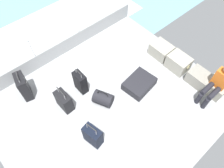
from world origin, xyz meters
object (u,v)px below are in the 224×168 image
(suitcase_1, at_px, (64,101))
(paper_cup, at_px, (121,44))
(cargo_crate_2, at_px, (199,78))
(cargo_crate_3, at_px, (215,88))
(passenger_seated, at_px, (217,83))
(suitcase_5, at_px, (24,87))
(cargo_crate_0, at_px, (161,50))
(suitcase_2, at_px, (93,136))
(duffel_bag, at_px, (103,98))
(suitcase_0, at_px, (80,82))
(suitcase_4, at_px, (139,84))
(cargo_crate_1, at_px, (178,63))

(suitcase_1, distance_m, paper_cup, 2.48)
(cargo_crate_2, distance_m, cargo_crate_3, 0.44)
(passenger_seated, distance_m, suitcase_5, 4.51)
(suitcase_1, bearing_deg, paper_cup, 105.08)
(cargo_crate_0, xyz_separation_m, suitcase_5, (-1.29, -3.48, 0.17))
(cargo_crate_2, xyz_separation_m, passenger_seated, (0.43, -0.12, 0.37))
(suitcase_2, height_order, suitcase_5, suitcase_5)
(cargo_crate_2, bearing_deg, cargo_crate_0, 179.99)
(cargo_crate_0, distance_m, suitcase_1, 2.99)
(suitcase_2, xyz_separation_m, duffel_bag, (-0.60, 0.78, -0.12))
(cargo_crate_0, relative_size, suitcase_5, 0.76)
(cargo_crate_2, distance_m, suitcase_2, 3.04)
(passenger_seated, distance_m, suitcase_0, 3.19)
(cargo_crate_2, height_order, suitcase_1, suitcase_1)
(suitcase_4, relative_size, paper_cup, 8.15)
(cargo_crate_3, relative_size, paper_cup, 5.22)
(cargo_crate_1, distance_m, suitcase_5, 3.95)
(suitcase_2, distance_m, paper_cup, 2.98)
(paper_cup, bearing_deg, suitcase_5, -95.19)
(cargo_crate_1, distance_m, suitcase_1, 3.11)
(cargo_crate_1, relative_size, suitcase_1, 0.85)
(cargo_crate_0, distance_m, cargo_crate_3, 1.71)
(cargo_crate_0, relative_size, suitcase_1, 0.86)
(cargo_crate_0, relative_size, suitcase_4, 0.74)
(suitcase_4, distance_m, paper_cup, 1.54)
(suitcase_0, xyz_separation_m, suitcase_2, (1.25, -0.61, -0.02))
(cargo_crate_2, xyz_separation_m, suitcase_2, (-0.56, -2.99, 0.11))
(cargo_crate_1, xyz_separation_m, duffel_bag, (-0.50, -2.19, -0.04))
(cargo_crate_3, distance_m, duffel_bag, 2.77)
(suitcase_0, bearing_deg, suitcase_1, -76.13)
(suitcase_0, bearing_deg, passenger_seated, 45.13)
(cargo_crate_0, bearing_deg, cargo_crate_1, -1.94)
(cargo_crate_1, relative_size, suitcase_0, 0.83)
(paper_cup, bearing_deg, duffel_bag, -54.82)
(cargo_crate_0, bearing_deg, suitcase_0, -102.65)
(cargo_crate_2, height_order, passenger_seated, passenger_seated)
(suitcase_1, xyz_separation_m, duffel_bag, (0.50, 0.76, -0.09))
(cargo_crate_3, bearing_deg, cargo_crate_2, -172.64)
(cargo_crate_1, relative_size, cargo_crate_3, 1.15)
(cargo_crate_2, xyz_separation_m, duffel_bag, (-1.16, -2.21, -0.01))
(suitcase_1, bearing_deg, duffel_bag, 56.34)
(suitcase_1, relative_size, duffel_bag, 1.27)
(duffel_bag, bearing_deg, paper_cup, 125.18)
(cargo_crate_2, relative_size, suitcase_5, 0.75)
(duffel_bag, bearing_deg, cargo_crate_1, 77.18)
(cargo_crate_1, xyz_separation_m, cargo_crate_3, (1.10, 0.08, -0.03))
(cargo_crate_0, relative_size, suitcase_2, 0.80)
(suitcase_5, bearing_deg, paper_cup, 84.81)
(paper_cup, bearing_deg, suitcase_0, -74.53)
(cargo_crate_1, xyz_separation_m, suitcase_5, (-1.91, -3.46, 0.14))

